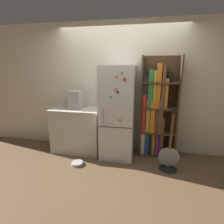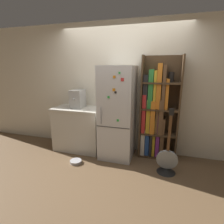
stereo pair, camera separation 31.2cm
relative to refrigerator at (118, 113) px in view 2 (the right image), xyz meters
The scene contains 8 objects.
ground_plane 0.89m from the refrigerator, 89.99° to the right, with size 16.00×16.00×0.00m, color brown.
wall_back 0.55m from the refrigerator, 90.00° to the left, with size 8.00×0.05×2.60m.
refrigerator is the anchor object (origin of this frame).
bookshelf 0.73m from the refrigerator, 14.88° to the left, with size 0.70×0.33×1.94m.
kitchen_counter 0.97m from the refrigerator, behind, with size 1.01×0.59×0.91m.
espresso_machine 0.91m from the refrigerator, behind, with size 0.24×0.36×0.37m.
guitar 1.24m from the refrigerator, 20.95° to the right, with size 0.35×0.31×1.14m.
pet_bowl 1.20m from the refrigerator, 141.32° to the right, with size 0.21×0.21×0.05m.
Camera 2 is at (0.81, -3.01, 1.73)m, focal length 28.00 mm.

